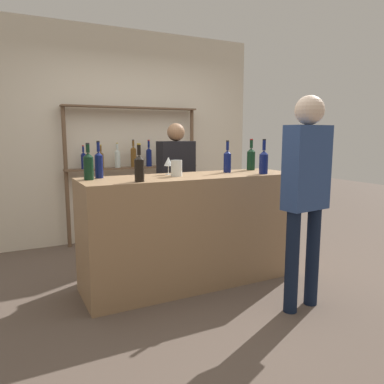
{
  "coord_description": "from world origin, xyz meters",
  "views": [
    {
      "loc": [
        -1.59,
        -3.11,
        1.44
      ],
      "look_at": [
        0.0,
        0.0,
        0.89
      ],
      "focal_mm": 35.0,
      "sensor_mm": 36.0,
      "label": 1
    }
  ],
  "objects_px": {
    "counter_bottle_0": "(251,158)",
    "counter_bottle_2": "(99,164)",
    "counter_bottle_4": "(88,165)",
    "cork_jar": "(177,168)",
    "server_behind_counter": "(176,179)",
    "wine_glass": "(168,162)",
    "counter_bottle_5": "(264,161)",
    "customer_right": "(306,184)",
    "counter_bottle_1": "(139,167)",
    "counter_bottle_3": "(227,160)"
  },
  "relations": [
    {
      "from": "counter_bottle_5",
      "to": "wine_glass",
      "type": "xyz_separation_m",
      "value": [
        -0.85,
        0.36,
        -0.0
      ]
    },
    {
      "from": "counter_bottle_1",
      "to": "counter_bottle_3",
      "type": "relative_size",
      "value": 0.97
    },
    {
      "from": "counter_bottle_2",
      "to": "server_behind_counter",
      "type": "height_order",
      "value": "server_behind_counter"
    },
    {
      "from": "counter_bottle_4",
      "to": "counter_bottle_5",
      "type": "xyz_separation_m",
      "value": [
        1.62,
        -0.29,
        0.0
      ]
    },
    {
      "from": "counter_bottle_1",
      "to": "counter_bottle_3",
      "type": "distance_m",
      "value": 1.08
    },
    {
      "from": "counter_bottle_4",
      "to": "wine_glass",
      "type": "height_order",
      "value": "counter_bottle_4"
    },
    {
      "from": "counter_bottle_2",
      "to": "cork_jar",
      "type": "bearing_deg",
      "value": -13.89
    },
    {
      "from": "counter_bottle_3",
      "to": "cork_jar",
      "type": "relative_size",
      "value": 2.16
    },
    {
      "from": "counter_bottle_4",
      "to": "counter_bottle_3",
      "type": "bearing_deg",
      "value": -0.36
    },
    {
      "from": "wine_glass",
      "to": "cork_jar",
      "type": "bearing_deg",
      "value": -84.5
    },
    {
      "from": "counter_bottle_1",
      "to": "counter_bottle_2",
      "type": "xyz_separation_m",
      "value": [
        -0.24,
        0.4,
        0.01
      ]
    },
    {
      "from": "counter_bottle_0",
      "to": "server_behind_counter",
      "type": "distance_m",
      "value": 0.91
    },
    {
      "from": "counter_bottle_0",
      "to": "cork_jar",
      "type": "distance_m",
      "value": 0.99
    },
    {
      "from": "counter_bottle_0",
      "to": "wine_glass",
      "type": "relative_size",
      "value": 1.97
    },
    {
      "from": "counter_bottle_0",
      "to": "counter_bottle_5",
      "type": "height_order",
      "value": "counter_bottle_5"
    },
    {
      "from": "wine_glass",
      "to": "server_behind_counter",
      "type": "height_order",
      "value": "server_behind_counter"
    },
    {
      "from": "counter_bottle_5",
      "to": "customer_right",
      "type": "bearing_deg",
      "value": -100.55
    },
    {
      "from": "counter_bottle_2",
      "to": "counter_bottle_3",
      "type": "height_order",
      "value": "counter_bottle_2"
    },
    {
      "from": "counter_bottle_0",
      "to": "counter_bottle_2",
      "type": "relative_size",
      "value": 1.02
    },
    {
      "from": "counter_bottle_2",
      "to": "customer_right",
      "type": "distance_m",
      "value": 1.76
    },
    {
      "from": "counter_bottle_2",
      "to": "counter_bottle_4",
      "type": "height_order",
      "value": "counter_bottle_2"
    },
    {
      "from": "cork_jar",
      "to": "server_behind_counter",
      "type": "relative_size",
      "value": 0.1
    },
    {
      "from": "counter_bottle_4",
      "to": "customer_right",
      "type": "height_order",
      "value": "customer_right"
    },
    {
      "from": "counter_bottle_0",
      "to": "counter_bottle_1",
      "type": "distance_m",
      "value": 1.46
    },
    {
      "from": "counter_bottle_0",
      "to": "cork_jar",
      "type": "xyz_separation_m",
      "value": [
        -0.97,
        -0.18,
        -0.05
      ]
    },
    {
      "from": "counter_bottle_5",
      "to": "counter_bottle_1",
      "type": "bearing_deg",
      "value": -179.04
    },
    {
      "from": "customer_right",
      "to": "counter_bottle_0",
      "type": "bearing_deg",
      "value": -19.98
    },
    {
      "from": "counter_bottle_2",
      "to": "customer_right",
      "type": "height_order",
      "value": "customer_right"
    },
    {
      "from": "counter_bottle_1",
      "to": "counter_bottle_3",
      "type": "xyz_separation_m",
      "value": [
        1.04,
        0.3,
        0.0
      ]
    },
    {
      "from": "cork_jar",
      "to": "customer_right",
      "type": "bearing_deg",
      "value": -52.75
    },
    {
      "from": "counter_bottle_4",
      "to": "wine_glass",
      "type": "relative_size",
      "value": 1.85
    },
    {
      "from": "counter_bottle_0",
      "to": "counter_bottle_2",
      "type": "xyz_separation_m",
      "value": [
        -1.64,
        -0.01,
        -0.0
      ]
    },
    {
      "from": "counter_bottle_4",
      "to": "cork_jar",
      "type": "height_order",
      "value": "counter_bottle_4"
    },
    {
      "from": "wine_glass",
      "to": "cork_jar",
      "type": "height_order",
      "value": "wine_glass"
    },
    {
      "from": "counter_bottle_3",
      "to": "counter_bottle_2",
      "type": "bearing_deg",
      "value": 175.85
    },
    {
      "from": "counter_bottle_5",
      "to": "server_behind_counter",
      "type": "distance_m",
      "value": 1.16
    },
    {
      "from": "counter_bottle_1",
      "to": "counter_bottle_4",
      "type": "distance_m",
      "value": 0.46
    },
    {
      "from": "counter_bottle_1",
      "to": "counter_bottle_2",
      "type": "distance_m",
      "value": 0.46
    },
    {
      "from": "counter_bottle_0",
      "to": "counter_bottle_5",
      "type": "distance_m",
      "value": 0.41
    },
    {
      "from": "counter_bottle_0",
      "to": "customer_right",
      "type": "bearing_deg",
      "value": -103.43
    },
    {
      "from": "counter_bottle_5",
      "to": "wine_glass",
      "type": "bearing_deg",
      "value": 157.02
    },
    {
      "from": "cork_jar",
      "to": "counter_bottle_5",
      "type": "bearing_deg",
      "value": -13.89
    },
    {
      "from": "counter_bottle_2",
      "to": "customer_right",
      "type": "xyz_separation_m",
      "value": [
        1.38,
        -1.09,
        -0.13
      ]
    },
    {
      "from": "counter_bottle_3",
      "to": "server_behind_counter",
      "type": "height_order",
      "value": "server_behind_counter"
    },
    {
      "from": "wine_glass",
      "to": "server_behind_counter",
      "type": "bearing_deg",
      "value": 59.86
    },
    {
      "from": "counter_bottle_1",
      "to": "counter_bottle_5",
      "type": "relative_size",
      "value": 0.92
    },
    {
      "from": "counter_bottle_5",
      "to": "cork_jar",
      "type": "bearing_deg",
      "value": 166.11
    },
    {
      "from": "customer_right",
      "to": "counter_bottle_1",
      "type": "bearing_deg",
      "value": 52.06
    },
    {
      "from": "counter_bottle_4",
      "to": "counter_bottle_2",
      "type": "bearing_deg",
      "value": 37.98
    },
    {
      "from": "server_behind_counter",
      "to": "wine_glass",
      "type": "bearing_deg",
      "value": -32.68
    }
  ]
}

